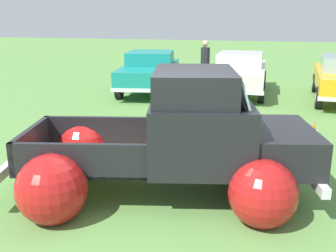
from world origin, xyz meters
name	(u,v)px	position (x,y,z in m)	size (l,w,h in m)	color
ground_plane	(157,192)	(0.00, 0.00, 0.00)	(80.00, 80.00, 0.00)	#609347
vintage_pickup_truck	(183,146)	(0.38, 0.08, 0.76)	(4.92, 3.51, 1.96)	black
show_car_0	(150,70)	(-2.66, 8.18, 0.78)	(2.58, 4.76, 1.43)	black
show_car_1	(239,71)	(0.51, 8.61, 0.78)	(1.87, 4.44, 1.43)	black
spectator_1	(205,61)	(-0.85, 9.36, 1.04)	(0.45, 0.52, 1.80)	gray
lane_cone_0	(271,139)	(1.69, 2.27, 0.31)	(0.36, 0.36, 0.63)	black
lane_cone_1	(313,137)	(2.51, 2.61, 0.31)	(0.36, 0.36, 0.63)	black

